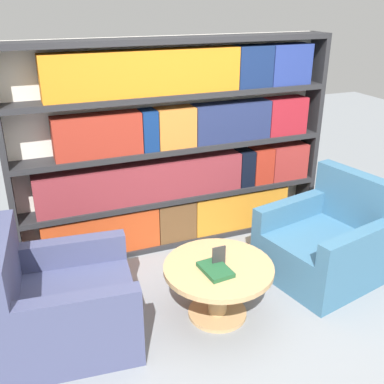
# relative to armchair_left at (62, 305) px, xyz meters

# --- Properties ---
(ground_plane) EXTENTS (14.00, 14.00, 0.00)m
(ground_plane) POSITION_rel_armchair_left_xyz_m (1.24, -0.36, -0.29)
(ground_plane) COLOR gray
(bookshelf) EXTENTS (3.03, 0.30, 1.97)m
(bookshelf) POSITION_rel_armchair_left_xyz_m (1.27, 1.06, 0.67)
(bookshelf) COLOR silver
(bookshelf) RESTS_ON ground_plane
(armchair_left) EXTENTS (1.00, 0.94, 0.88)m
(armchair_left) POSITION_rel_armchair_left_xyz_m (0.00, 0.00, 0.00)
(armchair_left) COLOR #42476B
(armchair_left) RESTS_ON ground_plane
(armchair_right) EXTENTS (1.07, 1.02, 0.88)m
(armchair_right) POSITION_rel_armchair_left_xyz_m (2.26, 0.00, 0.00)
(armchair_right) COLOR #386684
(armchair_right) RESTS_ON ground_plane
(coffee_table) EXTENTS (0.83, 0.83, 0.44)m
(coffee_table) POSITION_rel_armchair_left_xyz_m (1.13, -0.17, 0.03)
(coffee_table) COLOR tan
(coffee_table) RESTS_ON ground_plane
(table_sign) EXTENTS (0.10, 0.06, 0.16)m
(table_sign) POSITION_rel_armchair_left_xyz_m (1.13, -0.17, 0.22)
(table_sign) COLOR black
(table_sign) RESTS_ON coffee_table
(stray_book) EXTENTS (0.21, 0.28, 0.03)m
(stray_book) POSITION_rel_armchair_left_xyz_m (1.08, -0.23, 0.17)
(stray_book) COLOR #1E512D
(stray_book) RESTS_ON coffee_table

